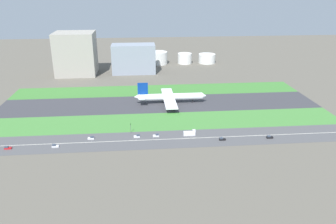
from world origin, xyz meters
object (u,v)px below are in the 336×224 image
(car_0, at_px, (55,146))
(hangar_building, at_px, (134,59))
(car_2, at_px, (8,148))
(car_6, at_px, (269,137))
(airliner, at_px, (169,97))
(fuel_tank_east, at_px, (207,58))
(fuel_tank_west, at_px, (158,58))
(terminal_building, at_px, (76,54))
(truck_0, at_px, (190,133))
(traffic_light, at_px, (131,127))
(car_5, at_px, (91,138))
(car_3, at_px, (137,136))
(car_4, at_px, (222,139))
(fuel_tank_centre, at_px, (185,58))
(car_1, at_px, (156,135))

(car_0, height_order, hangar_building, hangar_building)
(car_2, bearing_deg, car_6, -180.00)
(airliner, relative_size, fuel_tank_east, 2.89)
(hangar_building, relative_size, fuel_tank_west, 2.09)
(terminal_building, bearing_deg, truck_0, -59.63)
(traffic_light, bearing_deg, truck_0, -10.89)
(car_5, distance_m, car_6, 123.30)
(car_3, relative_size, fuel_tank_west, 0.18)
(car_0, xyz_separation_m, car_4, (111.64, 0.00, 0.00))
(car_2, bearing_deg, terminal_building, -94.20)
(car_4, height_order, terminal_building, terminal_building)
(terminal_building, height_order, fuel_tank_centre, terminal_building)
(car_2, height_order, hangar_building, hangar_building)
(airliner, xyz_separation_m, car_3, (-28.96, -68.00, -5.31))
(airliner, distance_m, fuel_tank_east, 172.39)
(car_4, distance_m, fuel_tank_centre, 237.19)
(car_5, relative_size, car_0, 1.00)
(car_3, relative_size, traffic_light, 0.61)
(fuel_tank_west, bearing_deg, airliner, -90.14)
(traffic_light, relative_size, hangar_building, 0.14)
(car_5, relative_size, car_3, 1.00)
(traffic_light, bearing_deg, car_1, -24.07)
(car_1, height_order, fuel_tank_west, fuel_tank_west)
(car_1, xyz_separation_m, traffic_light, (-17.90, 7.99, 3.37))
(car_6, bearing_deg, car_5, -4.65)
(airliner, bearing_deg, car_1, -102.94)
(traffic_light, bearing_deg, terminal_building, 110.51)
(airliner, distance_m, car_1, 69.97)
(car_3, height_order, car_2, same)
(terminal_building, bearing_deg, car_6, -50.03)
(car_6, relative_size, car_2, 1.00)
(airliner, bearing_deg, fuel_tank_centre, 77.17)
(car_5, distance_m, car_0, 24.35)
(hangar_building, bearing_deg, car_3, -89.14)
(car_4, relative_size, hangar_building, 0.09)
(traffic_light, distance_m, hangar_building, 174.49)
(truck_0, distance_m, car_4, 23.14)
(airliner, xyz_separation_m, car_4, (28.89, -78.00, -5.31))
(airliner, relative_size, fuel_tank_centre, 3.48)
(car_3, relative_size, fuel_tank_centre, 0.24)
(airliner, distance_m, traffic_light, 68.76)
(traffic_light, bearing_deg, car_3, -60.27)
(car_6, xyz_separation_m, traffic_light, (-95.87, 17.99, 3.37))
(airliner, height_order, fuel_tank_centre, airliner)
(car_0, distance_m, terminal_building, 194.09)
(truck_0, relative_size, fuel_tank_centre, 0.45)
(traffic_light, height_order, terminal_building, terminal_building)
(traffic_light, relative_size, fuel_tank_centre, 0.39)
(traffic_light, bearing_deg, fuel_tank_west, 81.20)
(fuel_tank_centre, bearing_deg, car_5, -113.08)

